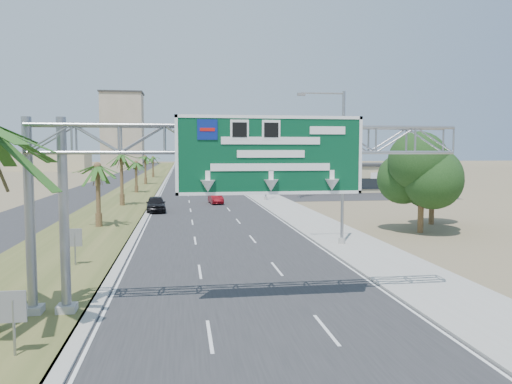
{
  "coord_description": "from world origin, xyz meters",
  "views": [
    {
      "loc": [
        -2.86,
        -9.18,
        6.14
      ],
      "look_at": [
        0.66,
        14.38,
        4.2
      ],
      "focal_mm": 35.0,
      "sensor_mm": 36.0,
      "label": 1
    }
  ],
  "objects_px": {
    "car_right_lane": "(232,184)",
    "signal_mast": "(231,159)",
    "pole_sign_red_near": "(299,139)",
    "car_mid_lane": "(216,198)",
    "car_far": "(191,185)",
    "pole_sign_red_far": "(253,148)",
    "store_building": "(342,178)",
    "car_left_lane": "(156,204)",
    "pole_sign_blue": "(281,157)",
    "sign_gantry": "(229,154)"
  },
  "relations": [
    {
      "from": "car_right_lane",
      "to": "signal_mast",
      "type": "bearing_deg",
      "value": -92.54
    },
    {
      "from": "car_right_lane",
      "to": "pole_sign_red_near",
      "type": "relative_size",
      "value": 0.5
    },
    {
      "from": "car_mid_lane",
      "to": "car_far",
      "type": "height_order",
      "value": "car_far"
    },
    {
      "from": "signal_mast",
      "to": "car_far",
      "type": "distance_m",
      "value": 7.81
    },
    {
      "from": "car_mid_lane",
      "to": "pole_sign_red_far",
      "type": "xyz_separation_m",
      "value": [
        7.95,
        24.95,
        6.06
      ]
    },
    {
      "from": "store_building",
      "to": "car_left_lane",
      "type": "height_order",
      "value": "store_building"
    },
    {
      "from": "car_far",
      "to": "pole_sign_blue",
      "type": "height_order",
      "value": "pole_sign_blue"
    },
    {
      "from": "sign_gantry",
      "to": "car_mid_lane",
      "type": "distance_m",
      "value": 39.69
    },
    {
      "from": "store_building",
      "to": "sign_gantry",
      "type": "bearing_deg",
      "value": -112.36
    },
    {
      "from": "pole_sign_red_far",
      "to": "car_mid_lane",
      "type": "bearing_deg",
      "value": -107.67
    },
    {
      "from": "car_far",
      "to": "pole_sign_red_far",
      "type": "bearing_deg",
      "value": 3.83
    },
    {
      "from": "car_mid_lane",
      "to": "pole_sign_red_near",
      "type": "height_order",
      "value": "pole_sign_red_near"
    },
    {
      "from": "sign_gantry",
      "to": "pole_sign_red_near",
      "type": "distance_m",
      "value": 46.44
    },
    {
      "from": "store_building",
      "to": "car_mid_lane",
      "type": "height_order",
      "value": "store_building"
    },
    {
      "from": "store_building",
      "to": "car_far",
      "type": "bearing_deg",
      "value": 163.39
    },
    {
      "from": "store_building",
      "to": "car_mid_lane",
      "type": "bearing_deg",
      "value": -141.26
    },
    {
      "from": "sign_gantry",
      "to": "car_right_lane",
      "type": "bearing_deg",
      "value": 84.24
    },
    {
      "from": "store_building",
      "to": "pole_sign_red_near",
      "type": "bearing_deg",
      "value": -129.73
    },
    {
      "from": "pole_sign_blue",
      "to": "car_right_lane",
      "type": "bearing_deg",
      "value": 117.67
    },
    {
      "from": "car_mid_lane",
      "to": "pole_sign_red_near",
      "type": "bearing_deg",
      "value": 19.3
    },
    {
      "from": "signal_mast",
      "to": "car_mid_lane",
      "type": "relative_size",
      "value": 2.65
    },
    {
      "from": "sign_gantry",
      "to": "car_right_lane",
      "type": "distance_m",
      "value": 65.57
    },
    {
      "from": "pole_sign_red_far",
      "to": "car_right_lane",
      "type": "bearing_deg",
      "value": 167.05
    },
    {
      "from": "store_building",
      "to": "pole_sign_red_far",
      "type": "bearing_deg",
      "value": 147.93
    },
    {
      "from": "car_right_lane",
      "to": "pole_sign_red_near",
      "type": "distance_m",
      "value": 22.8
    },
    {
      "from": "car_mid_lane",
      "to": "car_far",
      "type": "relative_size",
      "value": 0.84
    },
    {
      "from": "car_left_lane",
      "to": "store_building",
      "type": "bearing_deg",
      "value": 37.5
    },
    {
      "from": "car_left_lane",
      "to": "car_far",
      "type": "distance_m",
      "value": 31.07
    },
    {
      "from": "store_building",
      "to": "car_mid_lane",
      "type": "relative_size",
      "value": 4.65
    },
    {
      "from": "signal_mast",
      "to": "car_far",
      "type": "height_order",
      "value": "signal_mast"
    },
    {
      "from": "signal_mast",
      "to": "car_mid_lane",
      "type": "xyz_separation_m",
      "value": [
        -4.12,
        -22.78,
        -4.21
      ]
    },
    {
      "from": "signal_mast",
      "to": "pole_sign_red_near",
      "type": "relative_size",
      "value": 1.06
    },
    {
      "from": "signal_mast",
      "to": "store_building",
      "type": "bearing_deg",
      "value": -19.54
    },
    {
      "from": "signal_mast",
      "to": "car_right_lane",
      "type": "bearing_deg",
      "value": 83.73
    },
    {
      "from": "signal_mast",
      "to": "car_left_lane",
      "type": "relative_size",
      "value": 2.17
    },
    {
      "from": "sign_gantry",
      "to": "pole_sign_red_near",
      "type": "relative_size",
      "value": 1.72
    },
    {
      "from": "signal_mast",
      "to": "pole_sign_red_far",
      "type": "distance_m",
      "value": 4.77
    },
    {
      "from": "pole_sign_red_near",
      "to": "store_building",
      "type": "bearing_deg",
      "value": 50.27
    },
    {
      "from": "store_building",
      "to": "car_left_lane",
      "type": "xyz_separation_m",
      "value": [
        -27.5,
        -23.83,
        -1.19
      ]
    },
    {
      "from": "pole_sign_blue",
      "to": "pole_sign_red_far",
      "type": "distance_m",
      "value": 11.36
    },
    {
      "from": "sign_gantry",
      "to": "car_left_lane",
      "type": "distance_m",
      "value": 32.97
    },
    {
      "from": "car_mid_lane",
      "to": "pole_sign_blue",
      "type": "xyz_separation_m",
      "value": [
        10.62,
        14.0,
        4.72
      ]
    },
    {
      "from": "sign_gantry",
      "to": "car_far",
      "type": "distance_m",
      "value": 63.27
    },
    {
      "from": "car_mid_lane",
      "to": "car_left_lane",
      "type": "bearing_deg",
      "value": -138.36
    },
    {
      "from": "sign_gantry",
      "to": "pole_sign_red_near",
      "type": "bearing_deg",
      "value": 73.23
    },
    {
      "from": "car_far",
      "to": "pole_sign_red_near",
      "type": "bearing_deg",
      "value": -56.35
    },
    {
      "from": "store_building",
      "to": "pole_sign_blue",
      "type": "height_order",
      "value": "pole_sign_blue"
    },
    {
      "from": "sign_gantry",
      "to": "store_building",
      "type": "distance_m",
      "value": 60.77
    },
    {
      "from": "car_mid_lane",
      "to": "pole_sign_red_near",
      "type": "relative_size",
      "value": 0.4
    },
    {
      "from": "store_building",
      "to": "car_left_lane",
      "type": "relative_size",
      "value": 3.8
    }
  ]
}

